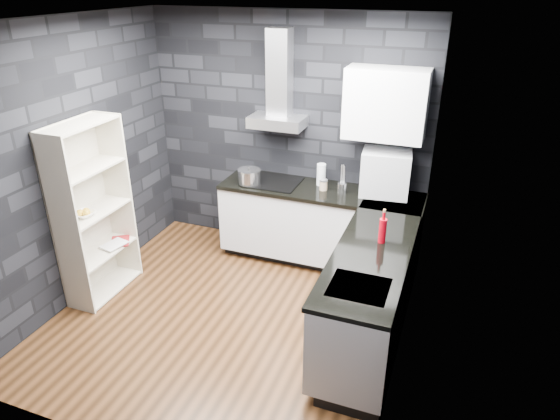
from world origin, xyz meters
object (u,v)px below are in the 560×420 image
Objects in this scene: red_bottle at (382,231)px; appliance_garage at (385,174)px; pot at (249,177)px; bookshelf at (94,212)px; fruit_bowl at (84,214)px; glass_vase at (321,175)px; utensil_crock at (342,188)px; storage_jar at (323,185)px.

appliance_garage is at bearing 99.03° from red_bottle.
bookshelf is at bearing -133.49° from pot.
pot is 1.24× the size of fruit_bowl.
glass_vase is 0.49× the size of appliance_garage.
utensil_crock is at bearing -28.66° from glass_vase.
storage_jar is 2.37m from bookshelf.
appliance_garage is 2.23× the size of red_bottle.
bookshelf reaches higher than utensil_crock.
fruit_bowl is (-1.89, -1.58, -0.08)m from glass_vase.
storage_jar is 0.06× the size of bookshelf.
storage_jar is at bearing 36.72° from fruit_bowl.
pot is at bearing 40.69° from bookshelf.
appliance_garage reaches higher than utensil_crock.
utensil_crock is 0.47m from appliance_garage.
storage_jar is 0.46× the size of red_bottle.
pot is 0.82m from storage_jar.
glass_vase reaches higher than pot.
utensil_crock is 0.24× the size of appliance_garage.
red_bottle reaches higher than fruit_bowl.
appliance_garage reaches higher than fruit_bowl.
bookshelf is at bearing -142.28° from glass_vase.
bookshelf is at bearing -157.08° from appliance_garage.
storage_jar is at bearing -63.16° from glass_vase.
utensil_crock is 0.60× the size of fruit_bowl.
appliance_garage is at bearing 0.04° from glass_vase.
fruit_bowl is (0.00, -0.12, 0.04)m from bookshelf.
red_bottle is at bearing -87.56° from appliance_garage.
utensil_crock is 0.07× the size of bookshelf.
glass_vase is 2.39m from bookshelf.
storage_jar is at bearing 130.25° from red_bottle.
appliance_garage reaches higher than storage_jar.
pot is 1.80m from red_bottle.
fruit_bowl is at bearing -95.82° from bookshelf.
fruit_bowl is (-1.95, -1.46, -0.01)m from storage_jar.
glass_vase reaches higher than storage_jar.
bookshelf is (-2.75, -0.39, -0.11)m from red_bottle.
appliance_garage is 0.27× the size of bookshelf.
appliance_garage is 2.50× the size of fruit_bowl.
pot is at bearing 49.31° from fruit_bowl.
red_bottle is 2.80m from fruit_bowl.
fruit_bowl is (-2.16, -1.43, -0.02)m from utensil_crock.
appliance_garage is at bearing 19.75° from utensil_crock.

